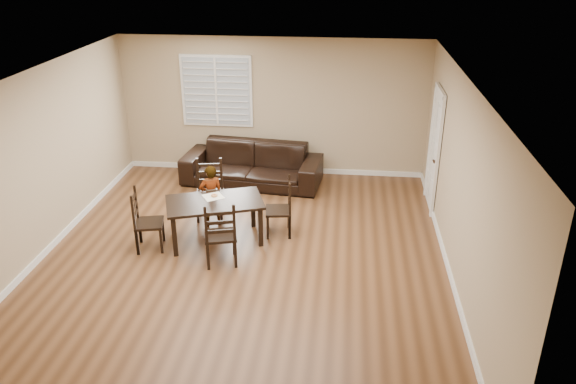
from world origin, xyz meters
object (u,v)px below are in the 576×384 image
object	(u,v)px
dining_table	(215,206)
donut	(214,195)
chair_near	(210,190)
chair_far	(221,238)
sofa	(252,164)
chair_right	(285,209)
chair_left	(141,222)
child	(211,196)

from	to	relation	value
dining_table	donut	world-z (taller)	donut
dining_table	chair_near	distance (m)	0.95
chair_far	sofa	size ratio (longest dim) A/B	0.38
dining_table	chair_right	bearing A→B (deg)	-1.18
chair_near	chair_left	size ratio (longest dim) A/B	1.04
chair_right	sofa	bearing A→B (deg)	-164.16
chair_far	donut	distance (m)	0.98
chair_near	chair_right	xyz separation A→B (m)	(1.35, -0.55, -0.03)
dining_table	sofa	bearing A→B (deg)	65.99
child	sofa	size ratio (longest dim) A/B	0.40
child	sofa	distance (m)	1.87
chair_left	donut	xyz separation A→B (m)	(1.02, 0.52, 0.27)
chair_near	chair_left	distance (m)	1.47
chair_left	child	size ratio (longest dim) A/B	0.92
sofa	dining_table	bearing A→B (deg)	-88.28
chair_near	donut	world-z (taller)	chair_near
chair_near	sofa	distance (m)	1.52
chair_far	chair_right	xyz separation A→B (m)	(0.81, 1.10, -0.03)
dining_table	chair_left	size ratio (longest dim) A/B	1.70
chair_near	child	bearing A→B (deg)	-82.31
sofa	chair_far	bearing A→B (deg)	-82.47
chair_left	chair_near	bearing A→B (deg)	-44.79
donut	sofa	size ratio (longest dim) A/B	0.04
chair_left	donut	size ratio (longest dim) A/B	9.32
chair_far	child	bearing A→B (deg)	-85.92
chair_far	child	world-z (taller)	child
dining_table	chair_far	distance (m)	0.80
chair_near	sofa	xyz separation A→B (m)	(0.48, 1.44, -0.07)
chair_right	sofa	xyz separation A→B (m)	(-0.87, 1.98, -0.05)
chair_left	chair_right	bearing A→B (deg)	-84.77
chair_far	chair_left	distance (m)	1.37
chair_right	chair_left	bearing A→B (deg)	-79.42
chair_far	child	distance (m)	1.32
dining_table	chair_far	world-z (taller)	chair_far
sofa	chair_right	bearing A→B (deg)	-59.92
chair_near	chair_right	size ratio (longest dim) A/B	1.06
dining_table	child	distance (m)	0.53
chair_right	donut	world-z (taller)	chair_right
chair_left	chair_right	size ratio (longest dim) A/B	1.02
donut	sofa	xyz separation A→B (m)	(0.22, 2.17, -0.32)
chair_far	sofa	world-z (taller)	chair_far
chair_far	chair_right	distance (m)	1.36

